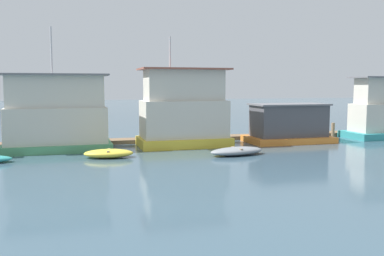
# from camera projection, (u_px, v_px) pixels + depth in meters

# --- Properties ---
(ground_plane) EXTENTS (200.00, 200.00, 0.00)m
(ground_plane) POSITION_uv_depth(u_px,v_px,m) (188.00, 145.00, 31.73)
(ground_plane) COLOR #385160
(dock_walkway) EXTENTS (51.00, 1.59, 0.30)m
(dock_walkway) POSITION_uv_depth(u_px,v_px,m) (179.00, 139.00, 34.29)
(dock_walkway) COLOR brown
(dock_walkway) RESTS_ON ground_plane
(houseboat_green) EXTENTS (7.16, 3.84, 8.36)m
(houseboat_green) POSITION_uv_depth(u_px,v_px,m) (57.00, 115.00, 29.11)
(houseboat_green) COLOR #4C9360
(houseboat_green) RESTS_ON ground_plane
(houseboat_yellow) EXTENTS (6.58, 3.63, 7.91)m
(houseboat_yellow) POSITION_uv_depth(u_px,v_px,m) (184.00, 111.00, 31.12)
(houseboat_yellow) COLOR gold
(houseboat_yellow) RESTS_ON ground_plane
(houseboat_orange) EXTENTS (6.55, 3.74, 3.02)m
(houseboat_orange) POSITION_uv_depth(u_px,v_px,m) (289.00, 124.00, 33.45)
(houseboat_orange) COLOR orange
(houseboat_orange) RESTS_ON ground_plane
(dinghy_yellow) EXTENTS (3.18, 1.88, 0.54)m
(dinghy_yellow) POSITION_uv_depth(u_px,v_px,m) (109.00, 153.00, 26.37)
(dinghy_yellow) COLOR yellow
(dinghy_yellow) RESTS_ON ground_plane
(dinghy_grey) EXTENTS (3.86, 2.01, 0.53)m
(dinghy_grey) POSITION_uv_depth(u_px,v_px,m) (237.00, 151.00, 27.31)
(dinghy_grey) COLOR gray
(dinghy_grey) RESTS_ON ground_plane
(mooring_post_near_right) EXTENTS (0.29, 0.29, 2.14)m
(mooring_post_near_right) POSITION_uv_depth(u_px,v_px,m) (358.00, 124.00, 37.54)
(mooring_post_near_right) COLOR brown
(mooring_post_near_right) RESTS_ON ground_plane
(mooring_post_centre) EXTENTS (0.29, 0.29, 1.22)m
(mooring_post_centre) POSITION_uv_depth(u_px,v_px,m) (333.00, 130.00, 36.90)
(mooring_post_centre) COLOR #846B4C
(mooring_post_centre) RESTS_ON ground_plane
(mooring_post_near_left) EXTENTS (0.29, 0.29, 2.13)m
(mooring_post_near_left) POSITION_uv_depth(u_px,v_px,m) (8.00, 134.00, 29.77)
(mooring_post_near_left) COLOR brown
(mooring_post_near_left) RESTS_ON ground_plane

